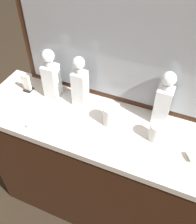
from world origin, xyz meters
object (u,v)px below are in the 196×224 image
Objects in this scene: crystal_decanter_front at (51,78)px; crystal_decanter_left at (80,86)px; porcelain_dish at (32,124)px; crystal_tumbler_rear at (111,116)px; crystal_tumbler_center at (156,133)px; crystal_decanter_far_left at (163,103)px; napkin_holder at (27,84)px.

crystal_decanter_front is 0.19m from crystal_decanter_left.
porcelain_dish is at bearing -86.10° from crystal_decanter_front.
crystal_decanter_front reaches higher than crystal_tumbler_rear.
crystal_decanter_front is 0.67m from crystal_tumbler_center.
crystal_tumbler_center is (0.25, -0.01, -0.01)m from crystal_tumbler_rear.
crystal_decanter_left is (-0.46, -0.04, -0.00)m from crystal_decanter_far_left.
crystal_decanter_left is 0.36m from napkin_holder.
crystal_decanter_far_left reaches higher than crystal_tumbler_center.
crystal_tumbler_rear is 1.76× the size of porcelain_dish.
crystal_decanter_left is at bearing 4.14° from napkin_holder.
crystal_decanter_front is at bearing -176.25° from crystal_decanter_far_left.
crystal_decanter_left is 0.25m from crystal_tumbler_rear.
crystal_decanter_far_left is at bearing 5.34° from crystal_decanter_left.
crystal_tumbler_rear is 0.57m from napkin_holder.
crystal_decanter_front is at bearing 179.81° from crystal_decanter_left.
napkin_holder reaches higher than porcelain_dish.
crystal_tumbler_rear and napkin_holder have the same top height.
crystal_tumbler_center is at bearing -85.54° from crystal_decanter_far_left.
napkin_holder is at bearing -175.18° from crystal_decanter_far_left.
crystal_decanter_left reaches higher than napkin_holder.
crystal_tumbler_center is (0.65, -0.10, -0.08)m from crystal_decanter_front.
crystal_decanter_front is 4.95× the size of porcelain_dish.
crystal_decanter_far_left is at bearing 27.79° from crystal_tumbler_rear.
crystal_tumbler_center is at bearing -11.66° from crystal_decanter_left.
crystal_tumbler_center is at bearing -4.95° from napkin_holder.
crystal_decanter_far_left is 0.64m from crystal_decanter_front.
crystal_tumbler_center is at bearing -2.97° from crystal_tumbler_rear.
crystal_tumbler_center is 1.59× the size of porcelain_dish.
crystal_decanter_far_left reaches higher than crystal_decanter_front.
crystal_decanter_left reaches higher than crystal_tumbler_rear.
crystal_tumbler_rear is at bearing -152.21° from crystal_decanter_far_left.
crystal_decanter_front is 2.81× the size of crystal_tumbler_rear.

